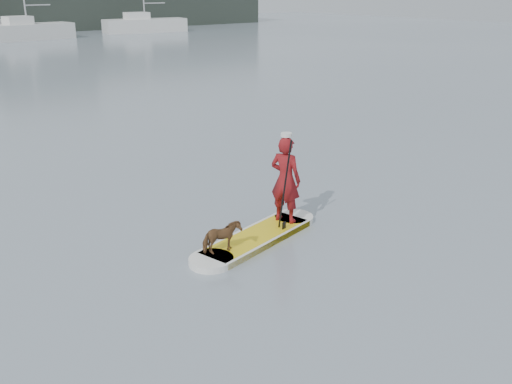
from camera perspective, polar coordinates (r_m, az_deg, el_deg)
ground at (r=12.11m, az=-17.05°, el=-3.39°), size 140.00×140.00×0.00m
paddleboard at (r=10.96m, az=0.00°, el=-4.62°), size 3.24×1.33×0.12m
paddler at (r=11.30m, az=2.97°, el=1.24°), size 0.62×0.75×1.76m
white_cap at (r=11.04m, az=3.05°, el=5.74°), size 0.22×0.22×0.07m
dog at (r=10.15m, az=-3.44°, el=-4.57°), size 0.73×0.42×0.58m
paddle at (r=10.97m, az=2.87°, el=-0.45°), size 0.10×0.30×2.00m
sailboat_e at (r=56.42m, az=-21.91°, el=14.76°), size 8.03×3.27×11.35m
sailboat_f at (r=62.28m, az=-11.10°, el=16.18°), size 8.67×3.82×12.55m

